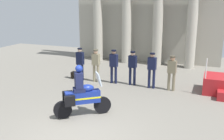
# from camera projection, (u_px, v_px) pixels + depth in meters

# --- Properties ---
(ground_plane) EXTENTS (28.00, 28.00, 0.00)m
(ground_plane) POSITION_uv_depth(u_px,v_px,m) (76.00, 132.00, 8.35)
(ground_plane) COLOR gray
(colonnade_backdrop) EXTENTS (9.90, 1.48, 7.31)m
(colonnade_backdrop) POSITION_uv_depth(u_px,v_px,m) (145.00, 5.00, 17.02)
(colonnade_backdrop) COLOR #A49F91
(colonnade_backdrop) RESTS_ON ground_plane
(officer_in_row_0) EXTENTS (0.40, 0.26, 1.71)m
(officer_in_row_0) POSITION_uv_depth(u_px,v_px,m) (80.00, 61.00, 13.57)
(officer_in_row_0) COLOR black
(officer_in_row_0) RESTS_ON ground_plane
(officer_in_row_1) EXTENTS (0.40, 0.26, 1.68)m
(officer_in_row_1) POSITION_uv_depth(u_px,v_px,m) (96.00, 63.00, 13.30)
(officer_in_row_1) COLOR gray
(officer_in_row_1) RESTS_ON ground_plane
(officer_in_row_2) EXTENTS (0.40, 0.26, 1.71)m
(officer_in_row_2) POSITION_uv_depth(u_px,v_px,m) (114.00, 64.00, 13.04)
(officer_in_row_2) COLOR #141938
(officer_in_row_2) RESTS_ON ground_plane
(officer_in_row_3) EXTENTS (0.40, 0.26, 1.69)m
(officer_in_row_3) POSITION_uv_depth(u_px,v_px,m) (133.00, 65.00, 12.76)
(officer_in_row_3) COLOR black
(officer_in_row_3) RESTS_ON ground_plane
(officer_in_row_4) EXTENTS (0.40, 0.26, 1.71)m
(officer_in_row_4) POSITION_uv_depth(u_px,v_px,m) (152.00, 68.00, 12.28)
(officer_in_row_4) COLOR #141938
(officer_in_row_4) RESTS_ON ground_plane
(officer_in_row_5) EXTENTS (0.40, 0.26, 1.64)m
(officer_in_row_5) POSITION_uv_depth(u_px,v_px,m) (172.00, 70.00, 11.96)
(officer_in_row_5) COLOR #7A7056
(officer_in_row_5) RESTS_ON ground_plane
(motorcycle_with_rider) EXTENTS (1.71, 1.40, 1.90)m
(motorcycle_with_rider) POSITION_uv_depth(u_px,v_px,m) (81.00, 95.00, 9.30)
(motorcycle_with_rider) COLOR black
(motorcycle_with_rider) RESTS_ON ground_plane
(briefcase_on_ground) EXTENTS (0.10, 0.32, 0.36)m
(briefcase_on_ground) POSITION_uv_depth(u_px,v_px,m) (73.00, 75.00, 14.14)
(briefcase_on_ground) COLOR black
(briefcase_on_ground) RESTS_ON ground_plane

